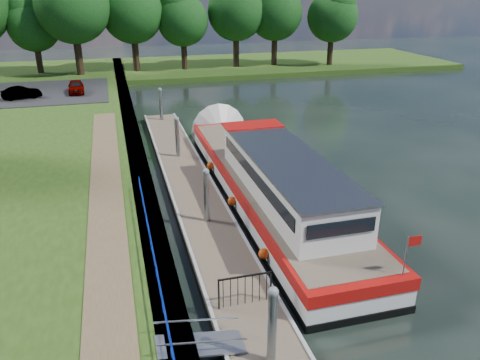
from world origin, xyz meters
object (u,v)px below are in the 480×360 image
object	(u,v)px
pontoon	(191,187)
barge	(265,178)
car_a	(76,87)
car_b	(21,93)

from	to	relation	value
pontoon	barge	size ratio (longest dim) A/B	1.42
pontoon	car_a	size ratio (longest dim) A/B	8.56
car_a	car_b	world-z (taller)	car_a
barge	car_b	distance (m)	28.65
pontoon	barge	xyz separation A→B (m)	(3.60, -1.89, 0.90)
car_a	car_b	xyz separation A→B (m)	(-4.63, -1.30, -0.05)
barge	car_b	world-z (taller)	barge
pontoon	car_b	size ratio (longest dim) A/B	9.03
barge	car_b	size ratio (longest dim) A/B	6.36
barge	pontoon	bearing A→B (deg)	152.28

